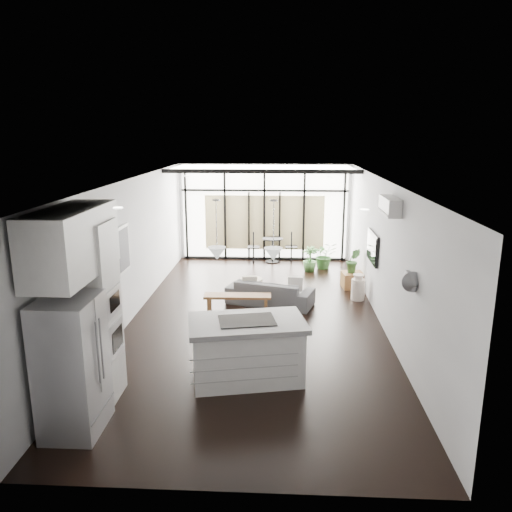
# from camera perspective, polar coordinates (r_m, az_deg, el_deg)

# --- Properties ---
(floor) EXTENTS (5.00, 10.00, 0.00)m
(floor) POSITION_cam_1_polar(r_m,az_deg,el_deg) (10.20, -0.09, -7.24)
(floor) COLOR black
(floor) RESTS_ON ground
(ceiling) EXTENTS (5.00, 10.00, 0.00)m
(ceiling) POSITION_cam_1_polar(r_m,az_deg,el_deg) (9.54, -0.10, 8.62)
(ceiling) COLOR white
(ceiling) RESTS_ON ground
(wall_left) EXTENTS (0.02, 10.00, 2.80)m
(wall_left) POSITION_cam_1_polar(r_m,az_deg,el_deg) (10.22, -14.24, 0.59)
(wall_left) COLOR silver
(wall_left) RESTS_ON ground
(wall_right) EXTENTS (0.02, 10.00, 2.80)m
(wall_right) POSITION_cam_1_polar(r_m,az_deg,el_deg) (9.96, 14.42, 0.23)
(wall_right) COLOR silver
(wall_right) RESTS_ON ground
(wall_back) EXTENTS (5.00, 0.02, 2.80)m
(wall_back) POSITION_cam_1_polar(r_m,az_deg,el_deg) (14.68, 0.97, 5.02)
(wall_back) COLOR silver
(wall_back) RESTS_ON ground
(wall_front) EXTENTS (5.00, 0.02, 2.80)m
(wall_front) POSITION_cam_1_polar(r_m,az_deg,el_deg) (5.07, -3.24, -12.99)
(wall_front) COLOR silver
(wall_front) RESTS_ON ground
(glazing) EXTENTS (5.00, 0.20, 2.80)m
(glazing) POSITION_cam_1_polar(r_m,az_deg,el_deg) (14.56, 0.95, 4.95)
(glazing) COLOR black
(glazing) RESTS_ON ground
(skylight) EXTENTS (4.70, 1.90, 0.06)m
(skylight) POSITION_cam_1_polar(r_m,az_deg,el_deg) (13.53, 0.84, 10.10)
(skylight) COLOR white
(skylight) RESTS_ON ceiling
(neighbour_building) EXTENTS (3.50, 0.02, 1.60)m
(neighbour_building) POSITION_cam_1_polar(r_m,az_deg,el_deg) (14.68, 0.96, 3.84)
(neighbour_building) COLOR #CABE82
(neighbour_building) RESTS_ON ground
(island) EXTENTS (1.91, 1.36, 0.95)m
(island) POSITION_cam_1_polar(r_m,az_deg,el_deg) (7.71, -1.03, -10.70)
(island) COLOR silver
(island) RESTS_ON floor
(cooktop) EXTENTS (0.93, 0.71, 0.01)m
(cooktop) POSITION_cam_1_polar(r_m,az_deg,el_deg) (7.52, -1.05, -7.36)
(cooktop) COLOR black
(cooktop) RESTS_ON island
(fridge) EXTENTS (0.68, 0.85, 1.75)m
(fridge) POSITION_cam_1_polar(r_m,az_deg,el_deg) (6.73, -20.27, -11.69)
(fridge) COLOR #A6A7AB
(fridge) RESTS_ON floor
(appliance_column) EXTENTS (0.66, 0.69, 2.55)m
(appliance_column) POSITION_cam_1_polar(r_m,az_deg,el_deg) (7.28, -18.38, -6.17)
(appliance_column) COLOR silver
(appliance_column) RESTS_ON floor
(upper_cabinets) EXTENTS (0.62, 1.75, 0.86)m
(upper_cabinets) POSITION_cam_1_polar(r_m,az_deg,el_deg) (6.68, -20.31, 1.48)
(upper_cabinets) COLOR silver
(upper_cabinets) RESTS_ON wall_left
(pendant_left) EXTENTS (0.26, 0.26, 0.18)m
(pendant_left) POSITION_cam_1_polar(r_m,az_deg,el_deg) (7.10, -4.48, 0.30)
(pendant_left) COLOR white
(pendant_left) RESTS_ON ceiling
(pendant_right) EXTENTS (0.26, 0.26, 0.18)m
(pendant_right) POSITION_cam_1_polar(r_m,az_deg,el_deg) (7.04, 1.99, 0.22)
(pendant_right) COLOR white
(pendant_right) RESTS_ON ceiling
(sofa) EXTENTS (1.95, 1.09, 0.73)m
(sofa) POSITION_cam_1_polar(r_m,az_deg,el_deg) (10.95, 1.62, -3.70)
(sofa) COLOR #505052
(sofa) RESTS_ON floor
(console_bench) EXTENTS (1.39, 0.39, 0.44)m
(console_bench) POSITION_cam_1_polar(r_m,az_deg,el_deg) (10.35, -2.12, -5.61)
(console_bench) COLOR brown
(console_bench) RESTS_ON floor
(pouf) EXTENTS (0.59, 0.59, 0.41)m
(pouf) POSITION_cam_1_polar(r_m,az_deg,el_deg) (11.55, -0.54, -3.57)
(pouf) COLOR silver
(pouf) RESTS_ON floor
(crate) EXTENTS (0.54, 0.54, 0.37)m
(crate) POSITION_cam_1_polar(r_m,az_deg,el_deg) (12.38, 10.95, -2.71)
(crate) COLOR brown
(crate) RESTS_ON floor
(plant_tall) EXTENTS (0.82, 0.88, 0.58)m
(plant_tall) POSITION_cam_1_polar(r_m,az_deg,el_deg) (13.94, 7.80, -0.24)
(plant_tall) COLOR #35632D
(plant_tall) RESTS_ON floor
(plant_med) EXTENTS (0.63, 0.79, 0.39)m
(plant_med) POSITION_cam_1_polar(r_m,az_deg,el_deg) (13.62, 6.14, -0.96)
(plant_med) COLOR #35632D
(plant_med) RESTS_ON floor
(plant_crate) EXTENTS (0.35, 0.62, 0.27)m
(plant_crate) POSITION_cam_1_polar(r_m,az_deg,el_deg) (12.30, 11.02, -1.28)
(plant_crate) COLOR #35632D
(plant_crate) RESTS_ON crate
(milk_can) EXTENTS (0.32, 0.32, 0.60)m
(milk_can) POSITION_cam_1_polar(r_m,az_deg,el_deg) (11.48, 11.59, -3.49)
(milk_can) COLOR beige
(milk_can) RESTS_ON floor
(bistro_set) EXTENTS (1.53, 0.73, 0.71)m
(bistro_set) POSITION_cam_1_polar(r_m,az_deg,el_deg) (14.46, 1.89, 0.66)
(bistro_set) COLOR black
(bistro_set) RESTS_ON floor
(tv) EXTENTS (0.05, 1.10, 0.65)m
(tv) POSITION_cam_1_polar(r_m,az_deg,el_deg) (10.93, 13.19, 0.98)
(tv) COLOR black
(tv) RESTS_ON wall_right
(ac_unit) EXTENTS (0.22, 0.90, 0.30)m
(ac_unit) POSITION_cam_1_polar(r_m,az_deg,el_deg) (8.97, 15.05, 5.55)
(ac_unit) COLOR silver
(ac_unit) RESTS_ON wall_right
(framed_art) EXTENTS (0.04, 0.70, 0.90)m
(framed_art) POSITION_cam_1_polar(r_m,az_deg,el_deg) (9.71, -14.97, 0.76)
(framed_art) COLOR black
(framed_art) RESTS_ON wall_left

